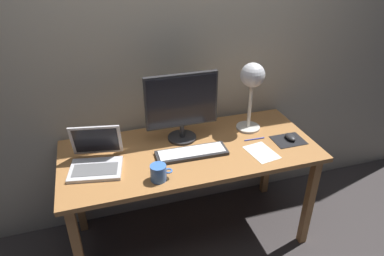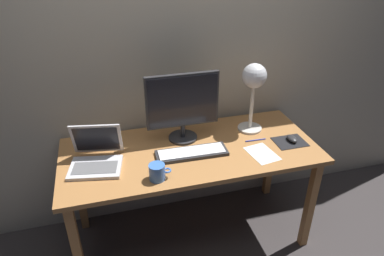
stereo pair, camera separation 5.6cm
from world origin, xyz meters
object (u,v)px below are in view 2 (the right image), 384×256
(desk_lamp, at_px, (254,82))
(pen, at_px, (255,140))
(monitor, at_px, (183,104))
(coffee_mug, at_px, (157,172))
(keyboard_main, at_px, (192,153))
(mouse, at_px, (292,139))
(laptop, at_px, (96,154))

(desk_lamp, height_order, pen, desk_lamp)
(monitor, xyz_separation_m, coffee_mug, (-0.24, -0.38, -0.20))
(keyboard_main, relative_size, coffee_mug, 3.57)
(monitor, distance_m, pen, 0.54)
(desk_lamp, xyz_separation_m, pen, (-0.02, -0.15, -0.35))
(keyboard_main, height_order, coffee_mug, coffee_mug)
(monitor, bearing_deg, desk_lamp, -0.16)
(monitor, bearing_deg, mouse, -18.31)
(mouse, height_order, pen, mouse)
(keyboard_main, xyz_separation_m, pen, (0.45, 0.05, -0.01))
(desk_lamp, xyz_separation_m, mouse, (0.20, -0.22, -0.33))
(desk_lamp, distance_m, mouse, 0.44)
(laptop, relative_size, mouse, 3.52)
(laptop, height_order, coffee_mug, laptop)
(coffee_mug, bearing_deg, desk_lamp, 28.13)
(laptop, bearing_deg, mouse, -4.02)
(keyboard_main, distance_m, mouse, 0.67)
(monitor, xyz_separation_m, desk_lamp, (0.47, -0.00, 0.10))
(monitor, relative_size, desk_lamp, 0.99)
(keyboard_main, relative_size, desk_lamp, 0.94)
(desk_lamp, height_order, coffee_mug, desk_lamp)
(mouse, bearing_deg, coffee_mug, -170.05)
(coffee_mug, bearing_deg, keyboard_main, 36.96)
(laptop, distance_m, coffee_mug, 0.40)
(keyboard_main, distance_m, desk_lamp, 0.61)
(pen, bearing_deg, laptop, 179.03)
(keyboard_main, relative_size, laptop, 1.31)
(keyboard_main, xyz_separation_m, mouse, (0.67, -0.02, 0.01))
(mouse, distance_m, pen, 0.24)
(monitor, distance_m, laptop, 0.60)
(desk_lamp, bearing_deg, monitor, 179.84)
(mouse, height_order, coffee_mug, coffee_mug)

